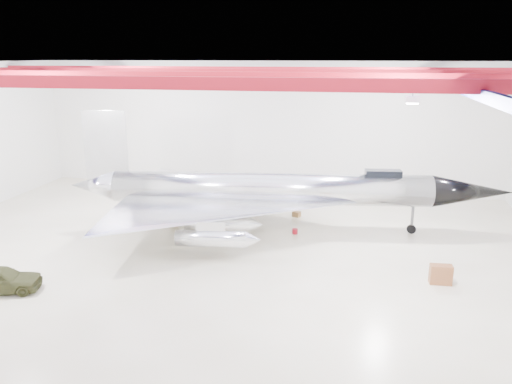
# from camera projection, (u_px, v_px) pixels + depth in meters

# --- Properties ---
(floor) EXTENTS (40.00, 40.00, 0.00)m
(floor) POSITION_uv_depth(u_px,v_px,m) (219.00, 250.00, 30.37)
(floor) COLOR #C2B99A
(floor) RESTS_ON ground
(wall_back) EXTENTS (40.00, 0.00, 40.00)m
(wall_back) POSITION_uv_depth(u_px,v_px,m) (265.00, 126.00, 43.09)
(wall_back) COLOR silver
(wall_back) RESTS_ON floor
(ceiling) EXTENTS (40.00, 40.00, 0.00)m
(ceiling) POSITION_uv_depth(u_px,v_px,m) (215.00, 63.00, 27.47)
(ceiling) COLOR #0A0F38
(ceiling) RESTS_ON wall_back
(ceiling_structure) EXTENTS (39.50, 29.50, 1.08)m
(ceiling_structure) POSITION_uv_depth(u_px,v_px,m) (215.00, 76.00, 27.64)
(ceiling_structure) COLOR maroon
(ceiling_structure) RESTS_ON ceiling
(jet_aircraft) EXTENTS (29.22, 18.78, 7.98)m
(jet_aircraft) POSITION_uv_depth(u_px,v_px,m) (270.00, 193.00, 33.07)
(jet_aircraft) COLOR silver
(jet_aircraft) RESTS_ON floor
(desk) EXTENTS (1.14, 0.62, 1.02)m
(desk) POSITION_uv_depth(u_px,v_px,m) (441.00, 274.00, 25.71)
(desk) COLOR brown
(desk) RESTS_ON floor
(crate_ply) EXTENTS (0.58, 0.48, 0.38)m
(crate_ply) POSITION_uv_depth(u_px,v_px,m) (174.00, 223.00, 34.59)
(crate_ply) COLOR olive
(crate_ply) RESTS_ON floor
(toolbox_red) EXTENTS (0.58, 0.53, 0.33)m
(toolbox_red) POSITION_uv_depth(u_px,v_px,m) (241.00, 210.00, 37.48)
(toolbox_red) COLOR maroon
(toolbox_red) RESTS_ON floor
(engine_drum) EXTENTS (0.56, 0.56, 0.47)m
(engine_drum) POSITION_uv_depth(u_px,v_px,m) (238.00, 228.00, 33.46)
(engine_drum) COLOR #59595B
(engine_drum) RESTS_ON floor
(parts_bin) EXTENTS (0.67, 0.61, 0.38)m
(parts_bin) POSITION_uv_depth(u_px,v_px,m) (296.00, 214.00, 36.54)
(parts_bin) COLOR olive
(parts_bin) RESTS_ON floor
(tool_chest) EXTENTS (0.41, 0.41, 0.33)m
(tool_chest) POSITION_uv_depth(u_px,v_px,m) (295.00, 231.00, 33.04)
(tool_chest) COLOR maroon
(tool_chest) RESTS_ON floor
(oil_barrel) EXTENTS (0.56, 0.49, 0.34)m
(oil_barrel) POSITION_uv_depth(u_px,v_px,m) (220.00, 218.00, 35.80)
(oil_barrel) COLOR olive
(oil_barrel) RESTS_ON floor
(spares_box) EXTENTS (0.40, 0.40, 0.32)m
(spares_box) POSITION_uv_depth(u_px,v_px,m) (287.00, 203.00, 39.32)
(spares_box) COLOR #59595B
(spares_box) RESTS_ON floor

